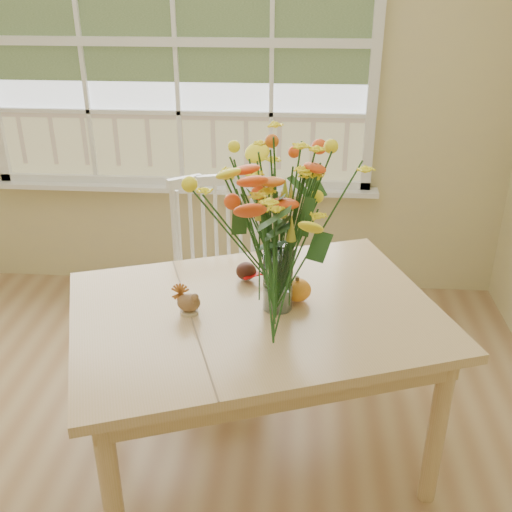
{
  "coord_description": "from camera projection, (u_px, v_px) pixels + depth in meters",
  "views": [
    {
      "loc": [
        0.72,
        -1.31,
        1.95
      ],
      "look_at": [
        0.57,
        0.7,
        0.97
      ],
      "focal_mm": 42.0,
      "sensor_mm": 36.0,
      "label": 1
    }
  ],
  "objects": [
    {
      "name": "window",
      "position": [
        175.0,
        45.0,
        3.38
      ],
      "size": [
        2.42,
        0.12,
        1.74
      ],
      "color": "silver",
      "rests_on": "wall_back"
    },
    {
      "name": "dining_table",
      "position": [
        256.0,
        329.0,
        2.36
      ],
      "size": [
        1.64,
        1.4,
        0.75
      ],
      "rotation": [
        0.0,
        0.0,
        0.34
      ],
      "color": "tan",
      "rests_on": "floor"
    },
    {
      "name": "dark_gourd",
      "position": [
        246.0,
        272.0,
        2.51
      ],
      "size": [
        0.13,
        0.09,
        0.08
      ],
      "color": "#38160F",
      "rests_on": "dining_table"
    },
    {
      "name": "windsor_chair",
      "position": [
        220.0,
        269.0,
        3.03
      ],
      "size": [
        0.57,
        0.55,
        1.0
      ],
      "rotation": [
        0.0,
        0.0,
        0.28
      ],
      "color": "white",
      "rests_on": "floor"
    },
    {
      "name": "wall_back",
      "position": [
        178.0,
        77.0,
        3.5
      ],
      "size": [
        4.0,
        0.02,
        2.7
      ],
      "primitive_type": "cube",
      "color": "beige",
      "rests_on": "floor"
    },
    {
      "name": "flower_vase",
      "position": [
        279.0,
        216.0,
        2.16
      ],
      "size": [
        0.54,
        0.54,
        0.64
      ],
      "color": "white",
      "rests_on": "dining_table"
    },
    {
      "name": "pumpkin",
      "position": [
        297.0,
        291.0,
        2.36
      ],
      "size": [
        0.11,
        0.11,
        0.09
      ],
      "primitive_type": "ellipsoid",
      "color": "orange",
      "rests_on": "dining_table"
    },
    {
      "name": "turkey_figurine",
      "position": [
        189.0,
        303.0,
        2.27
      ],
      "size": [
        0.09,
        0.07,
        0.11
      ],
      "rotation": [
        0.0,
        0.0,
        -0.02
      ],
      "color": "#CCB78C",
      "rests_on": "dining_table"
    }
  ]
}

